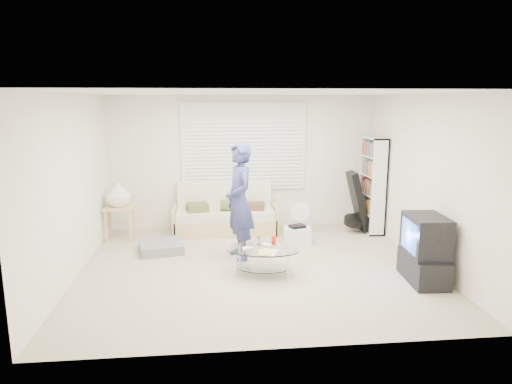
{
  "coord_description": "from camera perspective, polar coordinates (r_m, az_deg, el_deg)",
  "views": [
    {
      "loc": [
        -0.64,
        -6.3,
        2.39
      ],
      "look_at": [
        0.04,
        0.3,
        1.06
      ],
      "focal_mm": 32.0,
      "sensor_mm": 36.0,
      "label": 1
    }
  ],
  "objects": [
    {
      "name": "storage_bin",
      "position": [
        7.86,
        5.16,
        -5.35
      ],
      "size": [
        0.48,
        0.36,
        0.32
      ],
      "color": "white",
      "rests_on": "ground"
    },
    {
      "name": "grey_floor_pillow",
      "position": [
        7.59,
        -11.73,
        -6.71
      ],
      "size": [
        0.78,
        0.78,
        0.15
      ],
      "primitive_type": "cube",
      "rotation": [
        0.0,
        0.0,
        0.2
      ],
      "color": "#5F5F63",
      "rests_on": "ground"
    },
    {
      "name": "ground",
      "position": [
        6.77,
        -0.05,
        -9.38
      ],
      "size": [
        5.0,
        5.0,
        0.0
      ],
      "primitive_type": "plane",
      "color": "tan",
      "rests_on": "ground"
    },
    {
      "name": "tv_unit",
      "position": [
        6.54,
        20.34,
        -6.79
      ],
      "size": [
        0.51,
        0.86,
        0.91
      ],
      "color": "black",
      "rests_on": "ground"
    },
    {
      "name": "side_table",
      "position": [
        8.24,
        -16.79,
        -0.56
      ],
      "size": [
        0.52,
        0.42,
        1.03
      ],
      "color": "tan",
      "rests_on": "ground"
    },
    {
      "name": "room_shell",
      "position": [
        6.85,
        -0.45,
        4.93
      ],
      "size": [
        5.02,
        4.52,
        2.51
      ],
      "color": "white",
      "rests_on": "ground"
    },
    {
      "name": "floor_fan",
      "position": [
        8.4,
        5.49,
        -2.87
      ],
      "size": [
        0.36,
        0.24,
        0.58
      ],
      "color": "white",
      "rests_on": "ground"
    },
    {
      "name": "guitar_case",
      "position": [
        8.59,
        12.53,
        -1.7
      ],
      "size": [
        0.45,
        0.42,
        1.11
      ],
      "color": "black",
      "rests_on": "ground"
    },
    {
      "name": "coffee_table",
      "position": [
        6.4,
        0.85,
        -7.71
      ],
      "size": [
        1.13,
        0.83,
        0.5
      ],
      "color": "silver",
      "rests_on": "ground"
    },
    {
      "name": "standing_person",
      "position": [
        6.92,
        -2.1,
        -1.19
      ],
      "size": [
        0.57,
        0.74,
        1.79
      ],
      "primitive_type": "imported",
      "rotation": [
        0.0,
        0.0,
        -1.33
      ],
      "color": "navy",
      "rests_on": "ground"
    },
    {
      "name": "bookshelf",
      "position": [
        8.65,
        14.28,
        0.88
      ],
      "size": [
        0.28,
        0.74,
        1.75
      ],
      "color": "white",
      "rests_on": "ground"
    },
    {
      "name": "window_blinds",
      "position": [
        8.56,
        -1.54,
        5.68
      ],
      "size": [
        2.32,
        0.08,
        1.62
      ],
      "color": "silver",
      "rests_on": "ground"
    },
    {
      "name": "futon_sofa",
      "position": [
        8.43,
        -3.86,
        -3.05
      ],
      "size": [
        1.89,
        0.76,
        0.92
      ],
      "color": "tan",
      "rests_on": "ground"
    }
  ]
}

